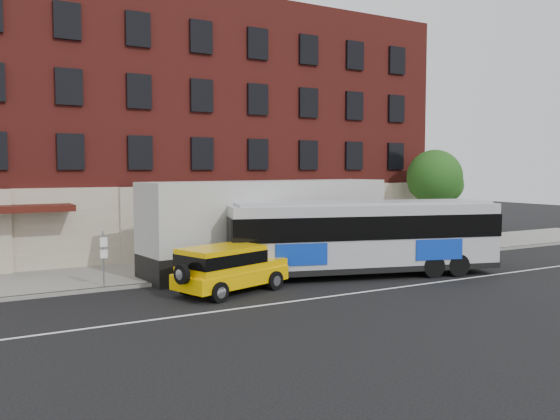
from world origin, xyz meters
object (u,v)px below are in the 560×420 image
sign_pole (103,256)px  yellow_suv (227,266)px  street_tree (435,179)px  city_bus (364,235)px  shipping_container (271,226)px

sign_pole → yellow_suv: size_ratio=0.48×
street_tree → city_bus: 12.40m
sign_pole → shipping_container: bearing=7.1°
street_tree → yellow_suv: 19.17m
city_bus → shipping_container: (-2.94, 3.81, 0.26)m
sign_pole → street_tree: size_ratio=0.40×
sign_pole → city_bus: city_bus is taller
sign_pole → street_tree: (22.04, 3.34, 2.96)m
city_bus → yellow_suv: bearing=-177.4°
yellow_suv → sign_pole: bearing=144.3°
city_bus → sign_pole: bearing=166.6°
sign_pole → street_tree: street_tree is taller
sign_pole → shipping_container: size_ratio=0.18×
street_tree → sign_pole: bearing=-171.4°
sign_pole → yellow_suv: sign_pole is taller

